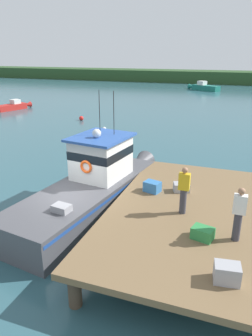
% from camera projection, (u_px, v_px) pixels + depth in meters
% --- Properties ---
extents(ground_plane, '(200.00, 200.00, 0.00)m').
position_uv_depth(ground_plane, '(76.00, 219.00, 12.67)').
color(ground_plane, '#2D5660').
extents(dock, '(6.00, 9.00, 1.20)m').
position_uv_depth(dock, '(199.00, 214.00, 10.78)').
color(dock, '#4C3D2D').
rests_on(dock, ground).
extents(main_fishing_boat, '(3.69, 9.96, 4.80)m').
position_uv_depth(main_fishing_boat, '(94.00, 185.00, 13.28)').
color(main_fishing_boat, '#4C4C51').
rests_on(main_fishing_boat, ground).
extents(crate_single_by_cleat, '(0.69, 0.58, 0.35)m').
position_uv_depth(crate_single_by_cleat, '(203.00, 233.00, 9.11)').
color(crate_single_by_cleat, '#2D8442').
rests_on(crate_single_by_cleat, dock).
extents(crate_single_far, '(0.69, 0.58, 0.41)m').
position_uv_depth(crate_single_far, '(152.00, 187.00, 12.17)').
color(crate_single_far, '#3370B2').
rests_on(crate_single_far, dock).
extents(crate_stack_near_edge, '(0.71, 0.62, 0.33)m').
position_uv_depth(crate_stack_near_edge, '(182.00, 187.00, 12.21)').
color(crate_stack_near_edge, '#9E9EA3').
rests_on(crate_stack_near_edge, dock).
extents(crate_stack_mid_dock, '(0.65, 0.52, 0.46)m').
position_uv_depth(crate_stack_mid_dock, '(227.00, 273.00, 7.38)').
color(crate_stack_mid_dock, '#9E9EA3').
rests_on(crate_stack_mid_dock, dock).
extents(deckhand_by_the_boat, '(0.36, 0.22, 1.63)m').
position_uv_depth(deckhand_by_the_boat, '(184.00, 189.00, 10.33)').
color(deckhand_by_the_boat, '#383842').
rests_on(deckhand_by_the_boat, dock).
extents(deckhand_further_back, '(0.36, 0.22, 1.63)m').
position_uv_depth(deckhand_further_back, '(239.00, 213.00, 8.81)').
color(deckhand_further_back, '#383842').
rests_on(deckhand_further_back, dock).
extents(moored_boat_far_left, '(5.81, 4.03, 1.53)m').
position_uv_depth(moored_boat_far_left, '(204.00, 87.00, 54.04)').
color(moored_boat_far_left, '#196B5B').
rests_on(moored_boat_far_left, ground).
extents(moored_boat_outer_mooring, '(2.16, 4.46, 1.12)m').
position_uv_depth(moored_boat_outer_mooring, '(14.00, 106.00, 36.21)').
color(moored_boat_outer_mooring, red).
rests_on(moored_boat_outer_mooring, ground).
extents(mooring_buoy_spare_mooring, '(0.35, 0.35, 0.35)m').
position_uv_depth(mooring_buoy_spare_mooring, '(104.00, 129.00, 26.50)').
color(mooring_buoy_spare_mooring, silver).
rests_on(mooring_buoy_spare_mooring, ground).
extents(mooring_buoy_channel_marker, '(0.43, 0.43, 0.43)m').
position_uv_depth(mooring_buoy_channel_marker, '(81.00, 118.00, 30.59)').
color(mooring_buoy_channel_marker, red).
rests_on(mooring_buoy_channel_marker, ground).
extents(far_shoreline, '(120.00, 8.00, 2.40)m').
position_uv_depth(far_shoreline, '(215.00, 77.00, 66.98)').
color(far_shoreline, '#284723').
rests_on(far_shoreline, ground).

